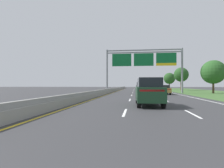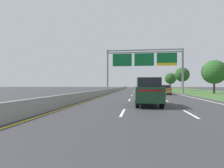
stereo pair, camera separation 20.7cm
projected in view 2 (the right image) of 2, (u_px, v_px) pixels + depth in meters
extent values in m
plane|color=#333335|center=(143.00, 93.00, 34.61)|extent=(220.00, 220.00, 0.00)
cube|color=white|center=(123.00, 112.00, 10.59)|extent=(0.14, 3.00, 0.01)
cube|color=white|center=(129.00, 100.00, 19.51)|extent=(0.14, 3.00, 0.01)
cube|color=white|center=(132.00, 95.00, 28.42)|extent=(0.14, 3.00, 0.01)
cube|color=white|center=(133.00, 93.00, 37.34)|extent=(0.14, 3.00, 0.01)
cube|color=white|center=(134.00, 91.00, 46.25)|extent=(0.14, 3.00, 0.01)
cube|color=white|center=(135.00, 90.00, 55.17)|extent=(0.14, 3.00, 0.01)
cube|color=white|center=(135.00, 89.00, 64.08)|extent=(0.14, 3.00, 0.01)
cube|color=white|center=(135.00, 89.00, 73.00)|extent=(0.14, 3.00, 0.01)
cube|color=white|center=(136.00, 88.00, 81.91)|extent=(0.14, 3.00, 0.01)
cube|color=white|center=(190.00, 114.00, 10.09)|extent=(0.14, 3.00, 0.01)
cube|color=white|center=(165.00, 100.00, 19.00)|extent=(0.14, 3.00, 0.01)
cube|color=white|center=(156.00, 95.00, 27.91)|extent=(0.14, 3.00, 0.01)
cube|color=white|center=(152.00, 93.00, 36.83)|extent=(0.14, 3.00, 0.01)
cube|color=white|center=(149.00, 91.00, 45.74)|extent=(0.14, 3.00, 0.01)
cube|color=white|center=(147.00, 90.00, 54.66)|extent=(0.14, 3.00, 0.01)
cube|color=white|center=(146.00, 89.00, 63.57)|extent=(0.14, 3.00, 0.01)
cube|color=white|center=(145.00, 89.00, 72.49)|extent=(0.14, 3.00, 0.01)
cube|color=white|center=(144.00, 88.00, 81.40)|extent=(0.14, 3.00, 0.01)
cube|color=white|center=(175.00, 94.00, 33.80)|extent=(0.16, 106.00, 0.01)
cube|color=gold|center=(112.00, 93.00, 35.42)|extent=(0.16, 106.00, 0.01)
cube|color=#3D602D|center=(222.00, 94.00, 32.69)|extent=(14.00, 110.00, 0.02)
cube|color=gray|center=(108.00, 92.00, 35.51)|extent=(0.60, 110.00, 0.55)
cube|color=gray|center=(108.00, 90.00, 35.52)|extent=(0.25, 110.00, 0.30)
cylinder|color=gray|center=(107.00, 71.00, 37.45)|extent=(0.36, 0.36, 8.73)
cylinder|color=gray|center=(183.00, 70.00, 35.43)|extent=(0.36, 0.36, 8.73)
cube|color=gray|center=(144.00, 50.00, 36.46)|extent=(14.70, 0.24, 0.20)
cube|color=gray|center=(144.00, 52.00, 36.46)|extent=(14.70, 0.24, 0.20)
cube|color=#0C602D|center=(122.00, 60.00, 36.86)|extent=(3.83, 0.12, 2.49)
cube|color=#0C602D|center=(144.00, 60.00, 36.27)|extent=(3.83, 0.12, 2.49)
cube|color=#0C602D|center=(167.00, 58.00, 35.68)|extent=(3.83, 0.12, 1.99)
cube|color=yellow|center=(167.00, 64.00, 35.67)|extent=(3.83, 0.12, 0.50)
cube|color=slate|center=(141.00, 88.00, 42.44)|extent=(2.01, 5.41, 1.00)
cube|color=black|center=(141.00, 84.00, 43.29)|extent=(1.73, 1.90, 0.78)
cube|color=#B21414|center=(142.00, 87.00, 39.81)|extent=(1.68, 0.08, 0.12)
cube|color=slate|center=(141.00, 85.00, 40.74)|extent=(2.01, 1.95, 0.20)
cylinder|color=black|center=(138.00, 90.00, 44.38)|extent=(0.30, 0.84, 0.84)
cylinder|color=black|center=(145.00, 90.00, 44.14)|extent=(0.30, 0.84, 0.84)
cylinder|color=black|center=(138.00, 90.00, 40.74)|extent=(0.30, 0.84, 0.84)
cylinder|color=black|center=(145.00, 90.00, 40.50)|extent=(0.30, 0.84, 0.84)
cube|color=silver|center=(141.00, 87.00, 54.02)|extent=(1.97, 4.73, 1.05)
cube|color=black|center=(141.00, 84.00, 53.87)|extent=(1.68, 3.02, 0.68)
cube|color=#B21414|center=(141.00, 86.00, 51.73)|extent=(1.60, 0.10, 0.12)
cylinder|color=black|center=(138.00, 89.00, 55.72)|extent=(0.27, 0.76, 0.76)
cylinder|color=black|center=(143.00, 89.00, 55.47)|extent=(0.27, 0.76, 0.76)
cylinder|color=black|center=(138.00, 89.00, 52.56)|extent=(0.27, 0.76, 0.76)
cylinder|color=black|center=(144.00, 89.00, 52.31)|extent=(0.27, 0.76, 0.76)
cube|color=#193D23|center=(148.00, 94.00, 14.18)|extent=(2.02, 4.75, 1.05)
cube|color=black|center=(148.00, 83.00, 14.03)|extent=(1.71, 3.04, 0.68)
cube|color=#B21414|center=(151.00, 91.00, 11.88)|extent=(1.60, 0.12, 0.12)
cylinder|color=black|center=(136.00, 99.00, 15.85)|extent=(0.28, 0.77, 0.76)
cylinder|color=black|center=(156.00, 99.00, 15.67)|extent=(0.28, 0.77, 0.76)
cylinder|color=black|center=(137.00, 102.00, 12.68)|extent=(0.28, 0.77, 0.76)
cylinder|color=black|center=(162.00, 103.00, 12.50)|extent=(0.28, 0.77, 0.76)
cube|color=#A38438|center=(164.00, 90.00, 30.95)|extent=(1.93, 4.44, 0.72)
cube|color=black|center=(164.00, 87.00, 30.90)|extent=(1.62, 2.34, 0.52)
cube|color=#B21414|center=(166.00, 89.00, 28.82)|extent=(1.53, 0.12, 0.12)
cylinder|color=black|center=(159.00, 92.00, 32.55)|extent=(0.24, 0.67, 0.66)
cylinder|color=black|center=(168.00, 92.00, 32.29)|extent=(0.24, 0.67, 0.66)
cylinder|color=black|center=(160.00, 93.00, 29.60)|extent=(0.24, 0.67, 0.66)
cylinder|color=black|center=(171.00, 93.00, 29.34)|extent=(0.24, 0.67, 0.66)
cube|color=#B2B5BA|center=(158.00, 89.00, 42.83)|extent=(1.84, 4.41, 0.72)
cube|color=black|center=(158.00, 86.00, 42.78)|extent=(1.57, 2.31, 0.52)
cube|color=#B21414|center=(159.00, 88.00, 40.69)|extent=(1.53, 0.09, 0.12)
cylinder|color=black|center=(154.00, 90.00, 44.42)|extent=(0.22, 0.66, 0.66)
cylinder|color=black|center=(161.00, 90.00, 44.19)|extent=(0.22, 0.66, 0.66)
cylinder|color=black|center=(155.00, 90.00, 41.46)|extent=(0.22, 0.66, 0.66)
cylinder|color=black|center=(162.00, 91.00, 41.23)|extent=(0.22, 0.66, 0.66)
cylinder|color=#4C3823|center=(214.00, 87.00, 34.43)|extent=(0.36, 0.36, 2.23)
sphere|color=#285623|center=(214.00, 72.00, 34.45)|extent=(4.45, 4.45, 4.45)
cylinder|color=#4C3823|center=(182.00, 85.00, 52.32)|extent=(0.36, 0.36, 2.91)
sphere|color=#234C1E|center=(182.00, 75.00, 52.33)|extent=(4.07, 4.07, 4.07)
cylinder|color=#4C3823|center=(171.00, 86.00, 68.42)|extent=(0.36, 0.36, 2.35)
sphere|color=#234C1E|center=(170.00, 78.00, 68.43)|extent=(4.17, 4.17, 4.17)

